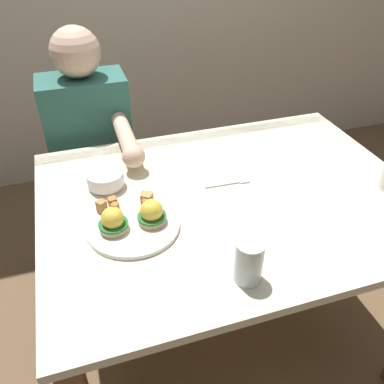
{
  "coord_description": "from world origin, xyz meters",
  "views": [
    {
      "loc": [
        -0.44,
        -0.95,
        1.51
      ],
      "look_at": [
        -0.13,
        0.0,
        0.78
      ],
      "focal_mm": 37.6,
      "sensor_mm": 36.0,
      "label": 1
    }
  ],
  "objects_px": {
    "eggs_benedict_plate": "(133,220)",
    "diner_person": "(93,148)",
    "dining_table": "(229,220)",
    "water_glass_near": "(248,264)",
    "fork": "(230,183)",
    "fruit_bowl": "(106,179)"
  },
  "relations": [
    {
      "from": "dining_table",
      "to": "fork",
      "type": "relative_size",
      "value": 7.71
    },
    {
      "from": "dining_table",
      "to": "eggs_benedict_plate",
      "type": "relative_size",
      "value": 4.44
    },
    {
      "from": "eggs_benedict_plate",
      "to": "fruit_bowl",
      "type": "relative_size",
      "value": 2.25
    },
    {
      "from": "fork",
      "to": "water_glass_near",
      "type": "bearing_deg",
      "value": -106.52
    },
    {
      "from": "fork",
      "to": "eggs_benedict_plate",
      "type": "bearing_deg",
      "value": -161.55
    },
    {
      "from": "dining_table",
      "to": "fork",
      "type": "xyz_separation_m",
      "value": [
        0.02,
        0.06,
        0.11
      ]
    },
    {
      "from": "eggs_benedict_plate",
      "to": "fork",
      "type": "distance_m",
      "value": 0.37
    },
    {
      "from": "eggs_benedict_plate",
      "to": "diner_person",
      "type": "bearing_deg",
      "value": 94.84
    },
    {
      "from": "water_glass_near",
      "to": "fork",
      "type": "bearing_deg",
      "value": 73.48
    },
    {
      "from": "dining_table",
      "to": "water_glass_near",
      "type": "xyz_separation_m",
      "value": [
        -0.1,
        -0.34,
        0.16
      ]
    },
    {
      "from": "dining_table",
      "to": "water_glass_near",
      "type": "relative_size",
      "value": 10.16
    },
    {
      "from": "fruit_bowl",
      "to": "diner_person",
      "type": "bearing_deg",
      "value": 91.24
    },
    {
      "from": "fruit_bowl",
      "to": "water_glass_near",
      "type": "bearing_deg",
      "value": -61.12
    },
    {
      "from": "eggs_benedict_plate",
      "to": "water_glass_near",
      "type": "height_order",
      "value": "water_glass_near"
    },
    {
      "from": "dining_table",
      "to": "fruit_bowl",
      "type": "relative_size",
      "value": 10.0
    },
    {
      "from": "eggs_benedict_plate",
      "to": "water_glass_near",
      "type": "distance_m",
      "value": 0.36
    },
    {
      "from": "dining_table",
      "to": "diner_person",
      "type": "bearing_deg",
      "value": 122.53
    },
    {
      "from": "eggs_benedict_plate",
      "to": "diner_person",
      "type": "relative_size",
      "value": 0.24
    },
    {
      "from": "dining_table",
      "to": "diner_person",
      "type": "height_order",
      "value": "diner_person"
    },
    {
      "from": "eggs_benedict_plate",
      "to": "fruit_bowl",
      "type": "distance_m",
      "value": 0.23
    },
    {
      "from": "dining_table",
      "to": "fruit_bowl",
      "type": "distance_m",
      "value": 0.43
    },
    {
      "from": "fork",
      "to": "diner_person",
      "type": "bearing_deg",
      "value": 126.68
    }
  ]
}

